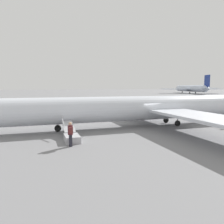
# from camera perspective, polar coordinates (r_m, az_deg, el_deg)

# --- Properties ---
(ground_plane) EXTENTS (600.00, 600.00, 0.00)m
(ground_plane) POSITION_cam_1_polar(r_m,az_deg,el_deg) (23.80, 9.41, -3.59)
(ground_plane) COLOR slate
(airplane_main) EXTENTS (35.09, 27.24, 6.59)m
(airplane_main) POSITION_cam_1_polar(r_m,az_deg,el_deg) (24.01, 11.57, 1.18)
(airplane_main) COLOR silver
(airplane_main) RESTS_ON ground
(airplane_far_left) EXTENTS (36.59, 46.54, 10.50)m
(airplane_far_left) POSITION_cam_1_polar(r_m,az_deg,el_deg) (147.56, 19.88, 5.82)
(airplane_far_left) COLOR silver
(airplane_far_left) RESTS_ON ground
(boarding_stairs) EXTENTS (1.59, 4.12, 1.66)m
(boarding_stairs) POSITION_cam_1_polar(r_m,az_deg,el_deg) (17.46, -10.59, -6.11)
(boarding_stairs) COLOR #B2B2B7
(boarding_stairs) RESTS_ON ground
(passenger) EXTENTS (0.37, 0.56, 1.74)m
(passenger) POSITION_cam_1_polar(r_m,az_deg,el_deg) (15.57, -10.81, -5.29)
(passenger) COLOR #23232D
(passenger) RESTS_ON ground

